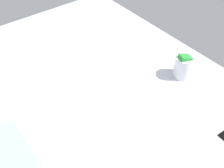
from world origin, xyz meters
TOP-DOWN VIEW (x-y plane):
  - bed_mattress at (0.00, 0.00)cm, footprint 180.00×140.00cm
  - snack_cup at (-8.26, -48.62)cm, footprint 9.00×9.00cm

SIDE VIEW (x-z plane):
  - bed_mattress at x=0.00cm, z-range 0.00..18.00cm
  - snack_cup at x=-8.26cm, z-range 17.33..30.36cm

